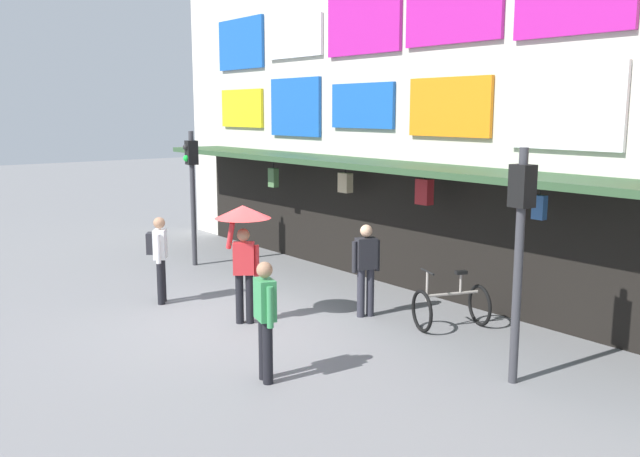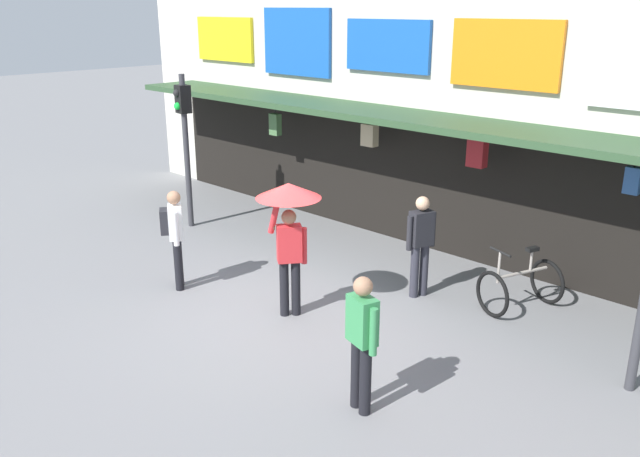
{
  "view_description": "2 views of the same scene",
  "coord_description": "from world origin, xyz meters",
  "px_view_note": "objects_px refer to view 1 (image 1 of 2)",
  "views": [
    {
      "loc": [
        9.99,
        -5.99,
        3.67
      ],
      "look_at": [
        0.85,
        1.16,
        1.66
      ],
      "focal_mm": 38.41,
      "sensor_mm": 36.0,
      "label": 1
    },
    {
      "loc": [
        6.79,
        -6.19,
        4.49
      ],
      "look_at": [
        -0.02,
        0.87,
        1.16
      ],
      "focal_mm": 36.96,
      "sensor_mm": 36.0,
      "label": 2
    }
  ],
  "objects_px": {
    "traffic_light_far": "(521,228)",
    "pedestrian_in_blue": "(265,315)",
    "pedestrian_in_purple": "(366,265)",
    "traffic_light_near": "(192,176)",
    "pedestrian_in_black": "(159,253)",
    "bicycle_parked": "(451,306)",
    "pedestrian_with_umbrella": "(243,231)"
  },
  "relations": [
    {
      "from": "traffic_light_far",
      "to": "pedestrian_in_blue",
      "type": "bearing_deg",
      "value": -128.61
    },
    {
      "from": "traffic_light_near",
      "to": "pedestrian_in_black",
      "type": "bearing_deg",
      "value": -39.0
    },
    {
      "from": "pedestrian_in_black",
      "to": "traffic_light_far",
      "type": "bearing_deg",
      "value": 17.59
    },
    {
      "from": "traffic_light_far",
      "to": "pedestrian_in_black",
      "type": "distance_m",
      "value": 7.03
    },
    {
      "from": "traffic_light_near",
      "to": "pedestrian_with_umbrella",
      "type": "bearing_deg",
      "value": -17.56
    },
    {
      "from": "traffic_light_near",
      "to": "bicycle_parked",
      "type": "relative_size",
      "value": 2.4
    },
    {
      "from": "traffic_light_near",
      "to": "traffic_light_far",
      "type": "distance_m",
      "value": 9.17
    },
    {
      "from": "traffic_light_far",
      "to": "pedestrian_in_blue",
      "type": "xyz_separation_m",
      "value": [
        -2.11,
        -2.65,
        -1.19
      ]
    },
    {
      "from": "pedestrian_in_purple",
      "to": "pedestrian_in_black",
      "type": "bearing_deg",
      "value": -140.58
    },
    {
      "from": "traffic_light_near",
      "to": "pedestrian_in_purple",
      "type": "distance_m",
      "value": 5.79
    },
    {
      "from": "bicycle_parked",
      "to": "pedestrian_with_umbrella",
      "type": "relative_size",
      "value": 0.64
    },
    {
      "from": "traffic_light_near",
      "to": "pedestrian_in_purple",
      "type": "height_order",
      "value": "traffic_light_near"
    },
    {
      "from": "pedestrian_with_umbrella",
      "to": "traffic_light_near",
      "type": "bearing_deg",
      "value": 162.44
    },
    {
      "from": "traffic_light_far",
      "to": "traffic_light_near",
      "type": "bearing_deg",
      "value": -179.88
    },
    {
      "from": "pedestrian_in_purple",
      "to": "pedestrian_in_blue",
      "type": "distance_m",
      "value": 3.39
    },
    {
      "from": "traffic_light_far",
      "to": "pedestrian_in_black",
      "type": "xyz_separation_m",
      "value": [
        -6.61,
        -2.09,
        -1.16
      ]
    },
    {
      "from": "traffic_light_near",
      "to": "pedestrian_in_black",
      "type": "relative_size",
      "value": 1.9
    },
    {
      "from": "pedestrian_in_black",
      "to": "bicycle_parked",
      "type": "bearing_deg",
      "value": 35.41
    },
    {
      "from": "bicycle_parked",
      "to": "pedestrian_in_black",
      "type": "xyz_separation_m",
      "value": [
        -4.51,
        -3.2,
        0.59
      ]
    },
    {
      "from": "bicycle_parked",
      "to": "traffic_light_far",
      "type": "bearing_deg",
      "value": -27.87
    },
    {
      "from": "pedestrian_in_blue",
      "to": "pedestrian_with_umbrella",
      "type": "bearing_deg",
      "value": 154.33
    },
    {
      "from": "bicycle_parked",
      "to": "pedestrian_in_blue",
      "type": "distance_m",
      "value": 3.8
    },
    {
      "from": "bicycle_parked",
      "to": "pedestrian_in_purple",
      "type": "xyz_separation_m",
      "value": [
        -1.42,
        -0.67,
        0.55
      ]
    },
    {
      "from": "pedestrian_in_purple",
      "to": "pedestrian_with_umbrella",
      "type": "height_order",
      "value": "pedestrian_with_umbrella"
    },
    {
      "from": "bicycle_parked",
      "to": "pedestrian_in_blue",
      "type": "bearing_deg",
      "value": -90.22
    },
    {
      "from": "pedestrian_in_purple",
      "to": "pedestrian_with_umbrella",
      "type": "distance_m",
      "value": 2.28
    },
    {
      "from": "traffic_light_far",
      "to": "pedestrian_in_black",
      "type": "bearing_deg",
      "value": -162.41
    },
    {
      "from": "traffic_light_far",
      "to": "pedestrian_in_black",
      "type": "height_order",
      "value": "traffic_light_far"
    },
    {
      "from": "traffic_light_near",
      "to": "pedestrian_in_blue",
      "type": "relative_size",
      "value": 1.9
    },
    {
      "from": "pedestrian_in_purple",
      "to": "pedestrian_in_blue",
      "type": "relative_size",
      "value": 1.0
    },
    {
      "from": "traffic_light_near",
      "to": "pedestrian_with_umbrella",
      "type": "xyz_separation_m",
      "value": [
        4.65,
        -1.47,
        -0.5
      ]
    },
    {
      "from": "bicycle_parked",
      "to": "pedestrian_with_umbrella",
      "type": "bearing_deg",
      "value": -132.91
    }
  ]
}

